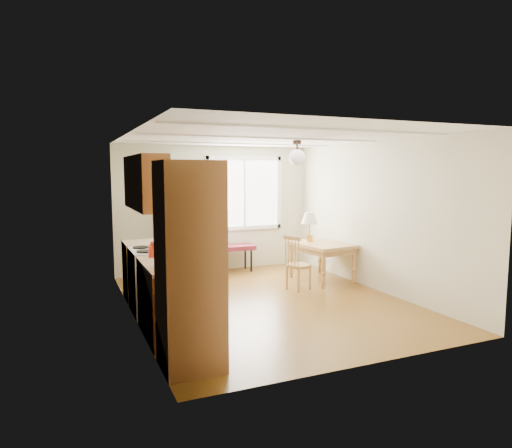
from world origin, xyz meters
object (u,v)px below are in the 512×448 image
bench (226,249)px  dining_table (322,249)px  refrigerator (197,228)px  chair (295,260)px

bench → dining_table: bearing=-40.9°
refrigerator → bench: size_ratio=1.60×
dining_table → chair: (-0.79, -0.45, -0.07)m
bench → chair: bearing=-68.7°
refrigerator → chair: refrigerator is taller
bench → dining_table: size_ratio=0.97×
dining_table → chair: size_ratio=1.32×
dining_table → chair: bearing=-157.8°
bench → dining_table: (1.40, -1.33, 0.12)m
bench → chair: 1.88m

